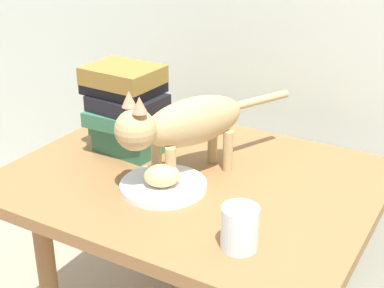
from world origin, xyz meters
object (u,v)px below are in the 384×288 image
at_px(bread_roll, 162,176).
at_px(cat, 184,124).
at_px(plate, 163,186).
at_px(book_stack, 127,108).
at_px(candle_jar, 240,230).
at_px(side_table, 192,200).

height_order(bread_roll, cat, cat).
distance_m(plate, bread_roll, 0.03).
height_order(cat, book_stack, cat).
bearing_deg(cat, bread_roll, -94.00).
distance_m(plate, book_stack, 0.25).
relative_size(cat, candle_jar, 5.22).
xyz_separation_m(side_table, cat, (-0.01, -0.02, 0.20)).
bearing_deg(bread_roll, side_table, 80.00).
distance_m(side_table, bread_roll, 0.15).
xyz_separation_m(plate, candle_jar, (0.25, -0.12, 0.03)).
bearing_deg(bread_roll, cat, 86.00).
bearing_deg(candle_jar, book_stack, 150.19).
relative_size(side_table, plate, 4.32).
xyz_separation_m(side_table, candle_jar, (0.22, -0.21, 0.11)).
bearing_deg(plate, bread_roll, -68.05).
bearing_deg(book_stack, plate, -34.21).
distance_m(bread_roll, candle_jar, 0.26).
distance_m(book_stack, candle_jar, 0.51).
bearing_deg(candle_jar, bread_roll, 155.79).
xyz_separation_m(cat, book_stack, (-0.20, 0.06, -0.02)).
bearing_deg(cat, candle_jar, -39.23).
bearing_deg(bread_roll, candle_jar, -24.21).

